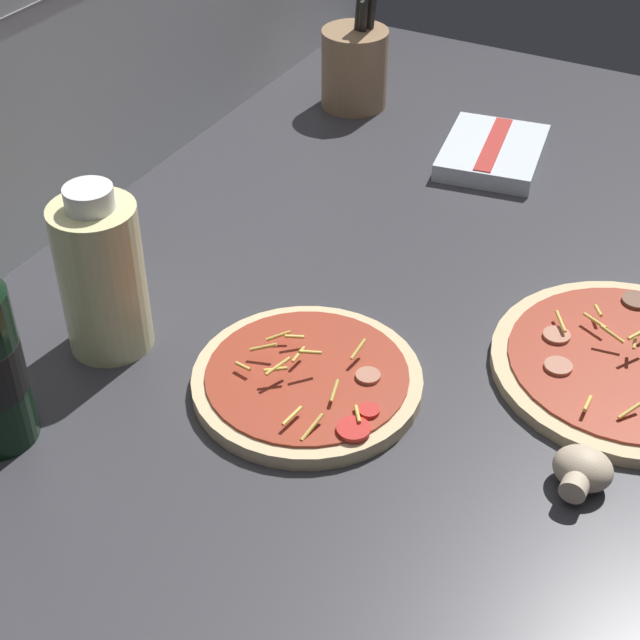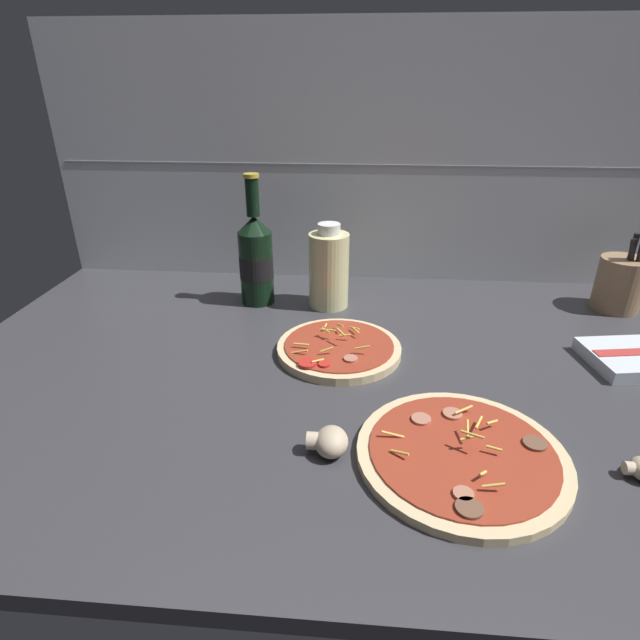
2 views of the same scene
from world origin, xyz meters
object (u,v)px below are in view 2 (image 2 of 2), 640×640
object	(u,v)px
pizza_far	(339,349)
beer_bottle	(256,259)
utensil_crock	(620,283)
dish_towel	(637,358)
oil_bottle	(329,269)
mushroom_right	(329,442)
pizza_near	(462,455)

from	to	relation	value
pizza_far	beer_bottle	size ratio (longest dim) A/B	0.80
utensil_crock	dish_towel	xyz separation A→B (cm)	(-6.60, -24.30, -4.78)
oil_bottle	mushroom_right	size ratio (longest dim) A/B	3.30
oil_bottle	dish_towel	size ratio (longest dim) A/B	1.00
utensil_crock	mushroom_right	bearing A→B (deg)	-138.67
beer_bottle	utensil_crock	distance (cm)	78.51
beer_bottle	oil_bottle	world-z (taller)	beer_bottle
pizza_far	beer_bottle	world-z (taller)	beer_bottle
beer_bottle	utensil_crock	xyz separation A→B (cm)	(78.36, 2.56, -4.17)
utensil_crock	dish_towel	bearing A→B (deg)	-105.20
oil_bottle	beer_bottle	bearing A→B (deg)	177.42
mushroom_right	beer_bottle	bearing A→B (deg)	111.41
pizza_far	beer_bottle	distance (cm)	30.77
oil_bottle	dish_towel	xyz separation A→B (cm)	(55.81, -21.02, -7.25)
pizza_far	utensil_crock	xyz separation A→B (cm)	(59.06, 24.65, 5.08)
pizza_near	utensil_crock	world-z (taller)	utensil_crock
mushroom_right	dish_towel	size ratio (longest dim) A/B	0.30
utensil_crock	dish_towel	distance (cm)	25.63
beer_bottle	mushroom_right	bearing A→B (deg)	-68.59
beer_bottle	oil_bottle	xyz separation A→B (cm)	(15.95, -0.72, -1.70)
oil_bottle	dish_towel	distance (cm)	60.08
pizza_near	dish_towel	size ratio (longest dim) A/B	1.50
beer_bottle	mushroom_right	size ratio (longest dim) A/B	5.05
utensil_crock	dish_towel	world-z (taller)	utensil_crock
pizza_near	mushroom_right	distance (cm)	17.53
utensil_crock	beer_bottle	bearing A→B (deg)	-178.13
oil_bottle	mushroom_right	distance (cm)	49.19
beer_bottle	dish_towel	distance (cm)	75.52
dish_towel	beer_bottle	bearing A→B (deg)	163.15
oil_bottle	dish_towel	bearing A→B (deg)	-20.64
pizza_near	mushroom_right	world-z (taller)	pizza_near
pizza_near	pizza_far	distance (cm)	32.34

